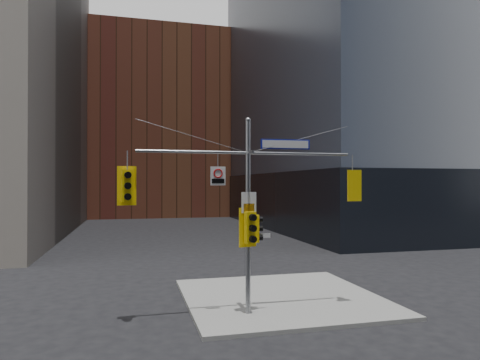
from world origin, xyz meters
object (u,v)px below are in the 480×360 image
signal_assembly (248,196)px  street_sign_blade (285,144)px  traffic_light_west_arm (127,186)px  traffic_light_east_arm (352,186)px  traffic_light_pole_side (257,229)px  regulatory_sign_arm (218,175)px  traffic_light_pole_front (250,228)px

signal_assembly → street_sign_blade: (1.45, 0.00, 1.93)m
traffic_light_west_arm → traffic_light_east_arm: 8.49m
traffic_light_pole_side → traffic_light_west_arm: bearing=95.6°
traffic_light_east_arm → regulatory_sign_arm: (-5.34, -0.02, 0.37)m
traffic_light_east_arm → traffic_light_pole_front: size_ratio=0.85×
signal_assembly → regulatory_sign_arm: bearing=-179.0°
traffic_light_west_arm → regulatory_sign_arm: bearing=-6.4°
traffic_light_pole_front → traffic_light_east_arm: bearing=-8.3°
regulatory_sign_arm → traffic_light_west_arm: bearing=-176.9°
signal_assembly → street_sign_blade: 2.42m
traffic_light_pole_front → street_sign_blade: street_sign_blade is taller
traffic_light_west_arm → traffic_light_east_arm: (8.49, -0.01, 0.00)m
traffic_light_west_arm → street_sign_blade: 5.93m
traffic_light_west_arm → street_sign_blade: bearing=-5.9°
signal_assembly → traffic_light_pole_front: (-0.00, -0.27, -1.13)m
traffic_light_east_arm → traffic_light_pole_front: 4.49m
traffic_light_west_arm → regulatory_sign_arm: (3.15, -0.03, 0.37)m
traffic_light_west_arm → traffic_light_pole_side: traffic_light_west_arm is taller
traffic_light_west_arm → traffic_light_pole_side: size_ratio=1.35×
signal_assembly → traffic_light_east_arm: 4.24m
traffic_light_west_arm → street_sign_blade: (5.72, -0.01, 1.55)m
traffic_light_east_arm → street_sign_blade: bearing=3.0°
traffic_light_west_arm → traffic_light_east_arm: traffic_light_west_arm is taller
traffic_light_pole_front → regulatory_sign_arm: bearing=155.7°
regulatory_sign_arm → traffic_light_pole_side: bearing=4.6°
traffic_light_pole_side → street_sign_blade: (1.13, 0.00, 3.12)m
traffic_light_east_arm → traffic_light_pole_side: size_ratio=1.21×
traffic_light_west_arm → traffic_light_pole_front: bearing=-9.5°
traffic_light_east_arm → traffic_light_pole_side: (-3.90, 0.00, -1.57)m
traffic_light_pole_front → regulatory_sign_arm: (-1.12, 0.25, 1.88)m
traffic_light_east_arm → traffic_light_pole_side: 4.21m
traffic_light_pole_front → street_sign_blade: size_ratio=0.75×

